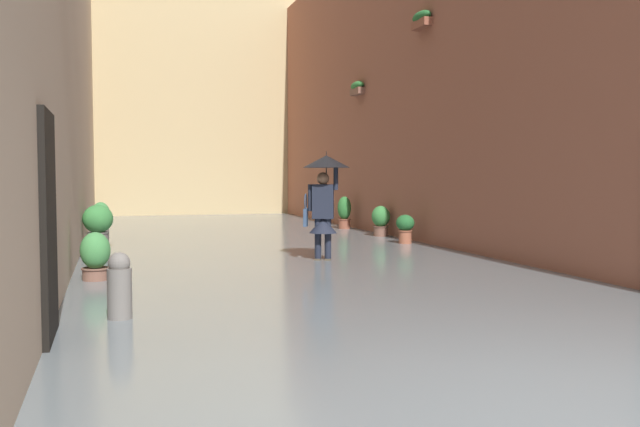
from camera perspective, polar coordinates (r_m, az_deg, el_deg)
ground_plane at (r=15.45m, az=-5.52°, el=-2.73°), size 60.00×60.00×0.00m
flood_water at (r=15.45m, az=-5.52°, el=-2.59°), size 8.08×28.48×0.08m
building_facade_left at (r=17.04m, az=9.86°, el=11.45°), size 2.04×26.48×8.10m
building_facade_far at (r=27.61m, az=-10.68°, el=10.75°), size 10.88×1.80×10.46m
person_wading at (r=12.25m, az=0.35°, el=1.98°), size 0.86×0.85×2.02m
potted_plant_far_left at (r=17.10m, az=5.09°, el=-0.61°), size 0.46×0.46×0.83m
potted_plant_far_right at (r=10.47m, az=-18.22°, el=-3.51°), size 0.43×0.43×0.78m
potted_plant_near_right at (r=14.95m, az=-18.02°, el=-0.87°), size 0.62×0.62×0.98m
potted_plant_near_left at (r=15.32m, az=7.11°, el=-1.22°), size 0.41×0.41×0.72m
potted_plant_mid_left at (r=19.39m, az=2.04°, el=0.04°), size 0.39×0.39×0.99m
potted_plant_mid_right at (r=16.76m, az=-17.80°, el=-0.61°), size 0.43×0.43×0.97m
mooring_bollard at (r=7.61m, az=-16.36°, el=-6.08°), size 0.26×0.26×0.79m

